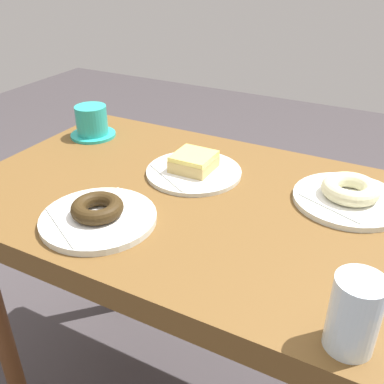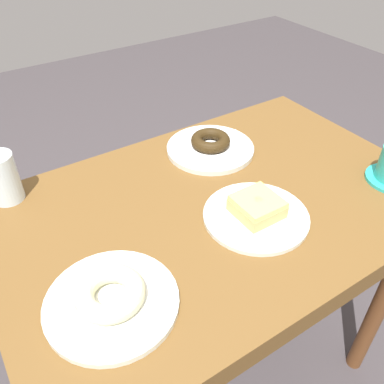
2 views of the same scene
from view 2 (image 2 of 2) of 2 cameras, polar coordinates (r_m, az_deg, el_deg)
ground_plane at (r=1.50m, az=2.45°, el=-23.31°), size 6.00×6.00×0.00m
table at (r=0.98m, az=3.46°, el=-5.04°), size 0.99×0.65×0.73m
plate_chocolate_ring at (r=1.09m, az=2.55°, el=6.04°), size 0.23×0.23×0.01m
napkin_chocolate_ring at (r=1.08m, az=2.57°, el=6.41°), size 0.22×0.22×0.00m
donut_chocolate_ring at (r=1.07m, az=2.59°, el=7.16°), size 0.10×0.10×0.03m
plate_sugar_ring at (r=0.74m, az=-11.08°, el=-14.85°), size 0.23×0.23×0.01m
napkin_sugar_ring at (r=0.73m, az=-11.16°, el=-14.49°), size 0.19×0.19×0.00m
donut_sugar_ring at (r=0.72m, az=-11.34°, el=-13.60°), size 0.12×0.12×0.03m
plate_glazed_square at (r=0.89m, az=8.87°, el=-3.34°), size 0.23×0.23×0.01m
napkin_glazed_square at (r=0.88m, az=8.91°, el=-3.02°), size 0.21×0.21×0.00m
donut_glazed_square at (r=0.87m, az=9.04°, el=-1.99°), size 0.09×0.09×0.04m
water_glass at (r=0.98m, az=-24.82°, el=1.78°), size 0.07×0.07×0.11m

